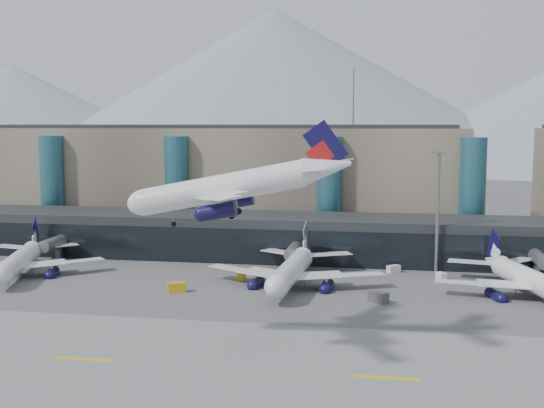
{
  "coord_description": "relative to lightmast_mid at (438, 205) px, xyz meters",
  "views": [
    {
      "loc": [
        19.58,
        -97.16,
        31.23
      ],
      "look_at": [
        -2.45,
        32.0,
        15.76
      ],
      "focal_mm": 45.0,
      "sensor_mm": 36.0,
      "label": 1
    }
  ],
  "objects": [
    {
      "name": "veh_b",
      "position": [
        -39.09,
        -13.92,
        -13.71
      ],
      "size": [
        1.67,
        2.55,
        1.42
      ],
      "primitive_type": "cube",
      "rotation": [
        0.0,
        0.0,
        1.64
      ],
      "color": "gold",
      "rests_on": "ground"
    },
    {
      "name": "teal_towers",
      "position": [
        -44.99,
        26.01,
        -0.41
      ],
      "size": [
        116.4,
        19.4,
        46.0
      ],
      "color": "#296473",
      "rests_on": "ground"
    },
    {
      "name": "runway_markings",
      "position": [
        -30.0,
        -63.0,
        -14.37
      ],
      "size": [
        128.0,
        1.0,
        0.02
      ],
      "color": "gold",
      "rests_on": "ground"
    },
    {
      "name": "veh_d",
      "position": [
        -8.83,
        -2.0,
        -13.63
      ],
      "size": [
        3.07,
        2.85,
        1.57
      ],
      "primitive_type": "cube",
      "rotation": [
        0.0,
        0.0,
        0.66
      ],
      "color": "silver",
      "rests_on": "ground"
    },
    {
      "name": "hero_jet",
      "position": [
        -29.38,
        -55.56,
        9.5
      ],
      "size": [
        31.75,
        32.84,
        10.57
      ],
      "rotation": [
        0.0,
        -0.19,
        0.02
      ],
      "color": "white",
      "rests_on": "ground"
    },
    {
      "name": "veh_h",
      "position": [
        -48.76,
        -25.78,
        -13.5
      ],
      "size": [
        3.75,
        2.94,
        1.84
      ],
      "primitive_type": "cube",
      "rotation": [
        0.0,
        0.0,
        0.41
      ],
      "color": "gold",
      "rests_on": "ground"
    },
    {
      "name": "veh_e",
      "position": [
        16.64,
        -12.48,
        -13.69
      ],
      "size": [
        2.74,
        1.8,
        1.45
      ],
      "primitive_type": "cube",
      "rotation": [
        0.0,
        0.0,
        -0.14
      ],
      "color": "gold",
      "rests_on": "ground"
    },
    {
      "name": "lightmast_mid",
      "position": [
        0.0,
        0.0,
        0.0
      ],
      "size": [
        3.0,
        1.2,
        25.6
      ],
      "color": "slate",
      "rests_on": "ground"
    },
    {
      "name": "terminal_main",
      "position": [
        -55.0,
        42.0,
        1.03
      ],
      "size": [
        130.0,
        30.0,
        31.0
      ],
      "color": "gray",
      "rests_on": "ground"
    },
    {
      "name": "veh_g",
      "position": [
        0.62,
        -6.53,
        -13.74
      ],
      "size": [
        2.31,
        2.69,
        1.36
      ],
      "primitive_type": "cube",
      "rotation": [
        0.0,
        0.0,
        -1.07
      ],
      "color": "silver",
      "rests_on": "ground"
    },
    {
      "name": "jet_parked_right",
      "position": [
        14.46,
        -15.63,
        -10.13
      ],
      "size": [
        33.71,
        35.29,
        11.33
      ],
      "rotation": [
        0.0,
        0.0,
        1.86
      ],
      "color": "white",
      "rests_on": "ground"
    },
    {
      "name": "ground",
      "position": [
        -30.0,
        -48.0,
        -14.42
      ],
      "size": [
        900.0,
        900.0,
        0.0
      ],
      "primitive_type": "plane",
      "color": "#515154",
      "rests_on": "ground"
    },
    {
      "name": "runway_strip",
      "position": [
        -30.0,
        -63.0,
        -14.4
      ],
      "size": [
        400.0,
        40.0,
        0.04
      ],
      "primitive_type": "cube",
      "color": "slate",
      "rests_on": "ground"
    },
    {
      "name": "concourse",
      "position": [
        -30.02,
        9.73,
        -9.45
      ],
      "size": [
        170.0,
        27.0,
        10.0
      ],
      "color": "black",
      "rests_on": "ground"
    },
    {
      "name": "mountain_ridge",
      "position": [
        -14.03,
        332.0,
        31.33
      ],
      "size": [
        910.0,
        400.0,
        110.0
      ],
      "color": "gray",
      "rests_on": "ground"
    },
    {
      "name": "veh_a",
      "position": [
        -85.01,
        -20.91,
        -13.62
      ],
      "size": [
        3.04,
        2.0,
        1.59
      ],
      "primitive_type": "cube",
      "rotation": [
        0.0,
        0.0,
        0.15
      ],
      "color": "silver",
      "rests_on": "ground"
    },
    {
      "name": "veh_c",
      "position": [
        -11.61,
        -26.92,
        -13.45
      ],
      "size": [
        3.86,
        3.63,
        1.94
      ],
      "primitive_type": "cube",
      "rotation": [
        0.0,
        0.0,
        -0.69
      ],
      "color": "#46464B",
      "rests_on": "ground"
    },
    {
      "name": "jet_parked_left",
      "position": [
        -85.55,
        -15.63,
        -10.12
      ],
      "size": [
        33.88,
        35.4,
        11.36
      ],
      "rotation": [
        0.0,
        0.0,
        1.86
      ],
      "color": "white",
      "rests_on": "ground"
    },
    {
      "name": "jet_parked_mid",
      "position": [
        -28.08,
        -15.5,
        -9.9
      ],
      "size": [
        37.08,
        36.23,
        11.95
      ],
      "rotation": [
        0.0,
        0.0,
        1.52
      ],
      "color": "white",
      "rests_on": "ground"
    }
  ]
}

